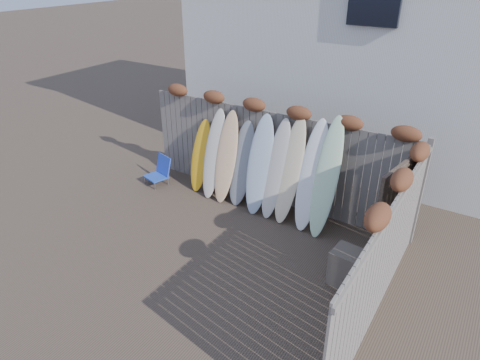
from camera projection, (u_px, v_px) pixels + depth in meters
The scene contains 16 objects.
ground at pixel (204, 255), 7.67m from camera, with size 80.00×80.00×0.00m, color #493A2D.
back_fence at pixel (273, 150), 8.88m from camera, with size 6.05×0.28×2.24m.
right_fence at pixel (386, 251), 5.90m from camera, with size 0.28×4.40×2.24m.
house at pixel (369, 26), 10.80m from camera, with size 8.50×5.50×6.33m.
beach_chair at pixel (160, 171), 10.03m from camera, with size 0.60×0.62×0.64m.
wooden_crate at pixel (348, 268), 6.87m from camera, with size 0.54×0.45×0.62m, color brown.
lattice_panel at pixel (393, 220), 6.83m from camera, with size 0.06×1.36×2.04m, color brown.
surfboard_0 at pixel (201, 156), 9.57m from camera, with size 0.46×0.07×1.66m, color #FBAC15.
surfboard_1 at pixel (214, 154), 9.26m from camera, with size 0.46×0.07×1.99m, color beige.
surfboard_2 at pixel (226, 157), 9.09m from camera, with size 0.48×0.07×2.01m, color #E6AE6A.
surfboard_3 at pixel (242, 164), 9.00m from camera, with size 0.53×0.07×1.84m, color gray.
surfboard_4 at pixel (260, 165), 8.67m from camera, with size 0.52×0.07×2.09m, color #A5B6CC.
surfboard_5 at pixel (276, 169), 8.51m from camera, with size 0.46×0.07×2.07m, color beige.
surfboard_6 at pixel (290, 171), 8.34m from camera, with size 0.47×0.07×2.18m, color beige.
surfboard_7 at pixel (311, 176), 8.11m from camera, with size 0.49×0.07×2.21m, color white.
surfboard_8 at pixel (326, 178), 7.90m from camera, with size 0.45×0.07×2.34m, color #C8EEC2.
Camera 1 is at (3.85, -4.86, 4.75)m, focal length 32.00 mm.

